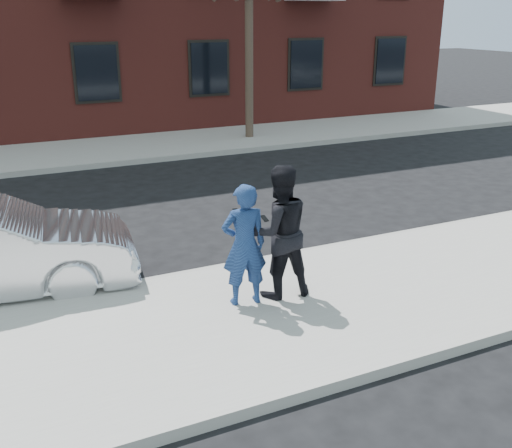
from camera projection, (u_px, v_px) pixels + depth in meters
ground at (286, 309)px, 8.55m from camera, size 100.00×100.00×0.00m
near_sidewalk at (295, 312)px, 8.31m from camera, size 50.00×3.50×0.15m
near_curb at (242, 265)px, 9.84m from camera, size 50.00×0.10×0.15m
far_sidewalk at (111, 150)px, 18.10m from camera, size 50.00×3.50×0.15m
far_curb at (126, 163)px, 16.57m from camera, size 50.00×0.10×0.15m
man_hoodie at (244, 245)px, 8.14m from camera, size 0.68×0.54×1.73m
man_peacoat at (279, 232)px, 8.36m from camera, size 1.00×0.81×1.92m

